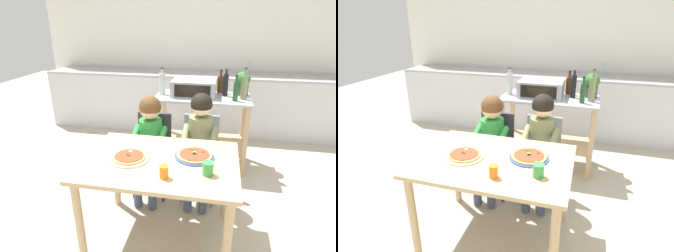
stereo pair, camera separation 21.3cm
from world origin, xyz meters
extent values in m
plane|color=#B7AD99|center=(0.00, 1.12, 0.00)|extent=(11.25, 11.25, 0.00)
cube|color=white|center=(0.00, 2.87, 1.35)|extent=(5.15, 0.12, 2.70)
cube|color=silver|center=(0.00, 2.46, 0.44)|extent=(4.64, 0.60, 0.88)
cube|color=#9E9EA3|center=(0.00, 2.46, 0.89)|extent=(4.64, 0.60, 0.03)
cube|color=gray|center=(0.81, 2.46, 0.90)|extent=(0.40, 0.33, 0.02)
cylinder|color=#B7BABF|center=(0.81, 2.58, 1.01)|extent=(0.02, 0.02, 0.20)
cube|color=#B7BABF|center=(0.21, 1.34, 0.85)|extent=(1.08, 0.54, 0.02)
cube|color=tan|center=(0.21, 1.34, 0.30)|extent=(1.00, 0.50, 0.02)
cube|color=tan|center=(-0.29, 1.11, 0.42)|extent=(0.05, 0.05, 0.83)
cube|color=tan|center=(0.71, 1.11, 0.42)|extent=(0.05, 0.05, 0.83)
cube|color=tan|center=(-0.29, 1.57, 0.42)|extent=(0.05, 0.05, 0.83)
cube|color=tan|center=(0.71, 1.57, 0.42)|extent=(0.05, 0.05, 0.83)
cube|color=#999BA0|center=(0.10, 1.36, 0.95)|extent=(0.50, 0.34, 0.18)
cube|color=black|center=(0.10, 1.19, 0.95)|extent=(0.40, 0.01, 0.14)
cylinder|color=black|center=(0.27, 1.18, 0.90)|extent=(0.02, 0.01, 0.02)
cylinder|color=black|center=(0.46, 1.41, 0.99)|extent=(0.06, 0.06, 0.26)
cylinder|color=black|center=(0.46, 1.41, 1.14)|extent=(0.02, 0.02, 0.04)
cylinder|color=black|center=(0.46, 1.41, 1.17)|extent=(0.03, 0.03, 0.01)
cylinder|color=#4C2D14|center=(0.40, 1.54, 0.96)|extent=(0.07, 0.07, 0.20)
cylinder|color=#4C2D14|center=(0.40, 1.54, 1.09)|extent=(0.03, 0.03, 0.07)
cylinder|color=black|center=(0.40, 1.54, 1.13)|extent=(0.04, 0.04, 0.01)
cylinder|color=#1E4723|center=(0.56, 1.22, 0.96)|extent=(0.05, 0.05, 0.20)
cylinder|color=#1E4723|center=(0.56, 1.22, 1.10)|extent=(0.03, 0.03, 0.07)
cylinder|color=black|center=(0.56, 1.22, 1.14)|extent=(0.03, 0.03, 0.01)
cylinder|color=olive|center=(0.66, 1.31, 0.99)|extent=(0.07, 0.07, 0.26)
cylinder|color=olive|center=(0.66, 1.31, 1.16)|extent=(0.03, 0.03, 0.07)
cylinder|color=black|center=(0.66, 1.31, 1.20)|extent=(0.03, 0.03, 0.01)
cylinder|color=#ADB7B2|center=(-0.27, 1.34, 0.98)|extent=(0.07, 0.07, 0.25)
cylinder|color=#ADB7B2|center=(-0.27, 1.34, 1.13)|extent=(0.03, 0.03, 0.05)
cylinder|color=black|center=(-0.27, 1.34, 1.17)|extent=(0.04, 0.04, 0.01)
cylinder|color=#4C4C51|center=(0.65, 1.49, 0.92)|extent=(0.14, 0.14, 0.12)
sphere|color=#337533|center=(0.65, 1.49, 1.05)|extent=(0.17, 0.17, 0.17)
cube|color=tan|center=(0.00, 0.00, 0.71)|extent=(1.14, 0.83, 0.03)
cylinder|color=tan|center=(-0.51, -0.35, 0.35)|extent=(0.06, 0.06, 0.70)
cylinder|color=tan|center=(0.51, -0.35, 0.35)|extent=(0.06, 0.06, 0.70)
cylinder|color=tan|center=(-0.51, 0.35, 0.35)|extent=(0.06, 0.06, 0.70)
cylinder|color=tan|center=(0.51, 0.35, 0.35)|extent=(0.06, 0.06, 0.70)
cube|color=#333338|center=(-0.23, 0.61, 0.44)|extent=(0.36, 0.36, 0.04)
cube|color=#333338|center=(-0.23, 0.77, 0.63)|extent=(0.34, 0.03, 0.38)
cylinder|color=#333338|center=(-0.08, 0.46, 0.22)|extent=(0.03, 0.03, 0.42)
cylinder|color=#333338|center=(-0.38, 0.46, 0.22)|extent=(0.03, 0.03, 0.42)
cylinder|color=#333338|center=(-0.08, 0.76, 0.22)|extent=(0.03, 0.03, 0.42)
cylinder|color=#333338|center=(-0.38, 0.76, 0.22)|extent=(0.03, 0.03, 0.42)
cube|color=gray|center=(0.24, 0.63, 0.44)|extent=(0.36, 0.36, 0.04)
cube|color=gray|center=(0.24, 0.79, 0.63)|extent=(0.34, 0.03, 0.38)
cylinder|color=gray|center=(0.39, 0.48, 0.22)|extent=(0.03, 0.03, 0.42)
cylinder|color=gray|center=(0.09, 0.48, 0.22)|extent=(0.03, 0.03, 0.42)
cylinder|color=gray|center=(0.39, 0.78, 0.22)|extent=(0.03, 0.03, 0.42)
cylinder|color=gray|center=(0.09, 0.78, 0.22)|extent=(0.03, 0.03, 0.42)
cube|color=#424C6B|center=(-0.16, 0.47, 0.48)|extent=(0.10, 0.30, 0.10)
cylinder|color=#424C6B|center=(-0.16, 0.34, 0.24)|extent=(0.08, 0.08, 0.44)
cube|color=#424C6B|center=(-0.30, 0.47, 0.48)|extent=(0.10, 0.30, 0.10)
cylinder|color=#424C6B|center=(-0.30, 0.34, 0.24)|extent=(0.08, 0.08, 0.44)
cylinder|color=green|center=(-0.10, 0.51, 0.68)|extent=(0.06, 0.26, 0.15)
cylinder|color=green|center=(-0.36, 0.51, 0.68)|extent=(0.06, 0.26, 0.15)
cylinder|color=green|center=(-0.23, 0.61, 0.64)|extent=(0.22, 0.22, 0.33)
sphere|color=beige|center=(-0.23, 0.61, 0.91)|extent=(0.20, 0.20, 0.20)
sphere|color=brown|center=(-0.23, 0.61, 0.93)|extent=(0.21, 0.21, 0.21)
cube|color=#424C6B|center=(0.31, 0.49, 0.48)|extent=(0.10, 0.30, 0.10)
cylinder|color=#424C6B|center=(0.31, 0.36, 0.24)|extent=(0.08, 0.08, 0.44)
cube|color=#424C6B|center=(0.17, 0.49, 0.48)|extent=(0.10, 0.30, 0.10)
cylinder|color=#424C6B|center=(0.17, 0.36, 0.24)|extent=(0.08, 0.08, 0.44)
cylinder|color=#7A7F56|center=(0.37, 0.53, 0.71)|extent=(0.06, 0.26, 0.15)
cylinder|color=#7A7F56|center=(0.11, 0.53, 0.71)|extent=(0.06, 0.26, 0.15)
cylinder|color=#7A7F56|center=(0.24, 0.63, 0.67)|extent=(0.22, 0.22, 0.38)
sphere|color=beige|center=(0.24, 0.63, 0.96)|extent=(0.19, 0.19, 0.19)
sphere|color=black|center=(0.24, 0.63, 0.98)|extent=(0.20, 0.20, 0.20)
cylinder|color=beige|center=(-0.23, -0.03, 0.73)|extent=(0.30, 0.30, 0.01)
cylinder|color=tan|center=(-0.23, -0.03, 0.74)|extent=(0.25, 0.25, 0.01)
cylinder|color=#B23D23|center=(-0.23, -0.03, 0.75)|extent=(0.21, 0.21, 0.00)
cylinder|color=#DBC666|center=(-0.24, 0.03, 0.76)|extent=(0.03, 0.03, 0.01)
cylinder|color=#563319|center=(-0.24, -0.03, 0.76)|extent=(0.02, 0.02, 0.01)
cylinder|color=#563319|center=(-0.23, -0.03, 0.76)|extent=(0.03, 0.03, 0.01)
cylinder|color=#3356B7|center=(0.24, 0.09, 0.73)|extent=(0.30, 0.30, 0.01)
cylinder|color=tan|center=(0.24, 0.09, 0.74)|extent=(0.27, 0.27, 0.01)
cylinder|color=#B23D23|center=(0.24, 0.09, 0.75)|extent=(0.23, 0.23, 0.00)
cylinder|color=#563319|center=(0.25, 0.09, 0.76)|extent=(0.03, 0.03, 0.01)
cylinder|color=#DBC666|center=(0.24, 0.10, 0.76)|extent=(0.03, 0.03, 0.01)
cylinder|color=maroon|center=(0.30, 0.13, 0.76)|extent=(0.02, 0.02, 0.01)
cylinder|color=#386628|center=(0.21, 0.16, 0.76)|extent=(0.03, 0.03, 0.01)
cylinder|color=#386628|center=(0.23, 0.08, 0.76)|extent=(0.03, 0.03, 0.01)
cylinder|color=green|center=(0.36, -0.15, 0.77)|extent=(0.08, 0.08, 0.09)
cylinder|color=orange|center=(0.08, -0.24, 0.77)|extent=(0.06, 0.06, 0.09)
camera|label=1|loc=(0.40, -1.76, 1.70)|focal=29.39mm
camera|label=2|loc=(0.61, -1.71, 1.70)|focal=29.39mm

